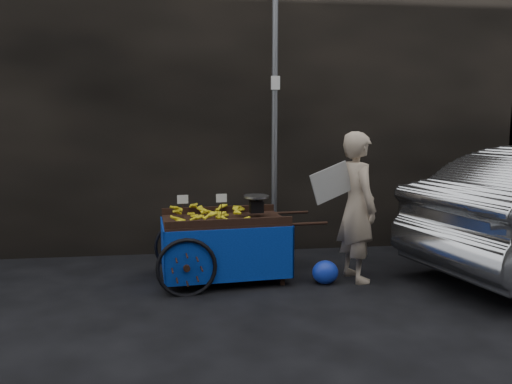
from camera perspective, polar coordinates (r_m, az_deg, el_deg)
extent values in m
plane|color=black|center=(5.87, 1.29, -10.71)|extent=(80.00, 80.00, 0.00)
cube|color=black|center=(8.11, -8.76, 12.34)|extent=(11.00, 2.00, 5.00)
cylinder|color=slate|center=(6.88, 2.14, 9.02)|extent=(0.08, 0.08, 4.00)
cube|color=white|center=(6.85, 2.24, 12.37)|extent=(0.12, 0.02, 0.18)
cube|color=black|center=(5.94, -3.66, -3.34)|extent=(1.50, 1.01, 0.05)
cube|color=black|center=(6.34, -4.25, -2.05)|extent=(1.43, 0.16, 0.09)
cube|color=black|center=(5.52, -2.99, -3.56)|extent=(1.43, 0.16, 0.09)
cube|color=black|center=(5.81, 3.07, -7.21)|extent=(0.05, 0.05, 0.71)
cube|color=black|center=(6.48, 1.37, -5.59)|extent=(0.05, 0.05, 0.71)
cylinder|color=black|center=(5.82, 6.07, -3.62)|extent=(0.45, 0.07, 0.04)
cylinder|color=black|center=(6.49, 4.06, -2.37)|extent=(0.45, 0.07, 0.04)
torus|color=black|center=(5.52, -7.93, -8.60)|extent=(0.67, 0.10, 0.67)
torus|color=black|center=(6.45, -8.63, -6.16)|extent=(0.67, 0.10, 0.67)
cylinder|color=black|center=(5.98, -8.31, -7.29)|extent=(0.13, 1.00, 0.04)
cube|color=#082894|center=(5.57, -2.90, -7.32)|extent=(1.46, 0.14, 0.61)
cube|color=#082894|center=(6.44, -4.26, -5.20)|extent=(1.46, 0.14, 0.61)
cube|color=#082894|center=(5.94, -10.57, -6.46)|extent=(0.10, 0.93, 0.61)
cube|color=#082894|center=(6.16, 3.06, -5.82)|extent=(0.10, 0.93, 0.61)
cube|color=black|center=(6.03, 0.04, -1.69)|extent=(0.17, 0.14, 0.14)
cylinder|color=silver|center=(6.01, 0.04, -0.52)|extent=(0.33, 0.33, 0.03)
cube|color=white|center=(5.74, -8.38, -0.84)|extent=(0.13, 0.02, 0.10)
cube|color=white|center=(5.79, -3.97, -0.69)|extent=(0.13, 0.02, 0.10)
imported|color=tan|center=(6.02, 11.46, -1.66)|extent=(0.55, 0.72, 1.77)
cube|color=beige|center=(5.77, 8.62, 1.05)|extent=(0.56, 0.19, 0.50)
ellipsoid|color=#1A36C5|center=(5.96, 7.92, -9.07)|extent=(0.31, 0.25, 0.28)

